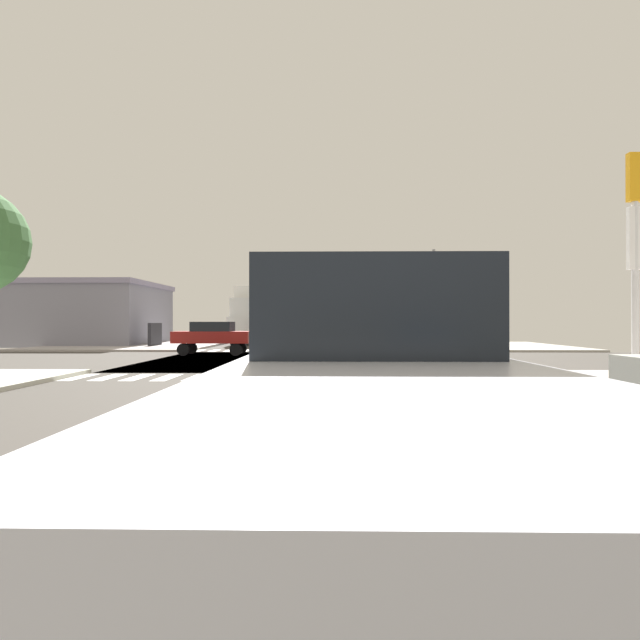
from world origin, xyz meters
The scene contains 14 objects.
ground centered at (0.00, 0.00, -0.03)m, with size 90.00×90.00×0.05m.
sidewalk_corner_ne centered at (13.00, 12.00, 0.07)m, with size 12.00×12.00×0.14m.
sidewalk_corner_nw centered at (-13.00, 12.00, 0.07)m, with size 12.00×12.00×0.14m.
crosswalk_near centered at (-0.25, -7.30, 0.00)m, with size 13.50×2.00×0.01m.
crosswalk_far centered at (-0.25, 7.30, 0.00)m, with size 13.50×2.00×0.01m.
traffic_signal_mast centered at (5.80, 6.93, 4.82)m, with size 6.80×0.55×6.52m.
street_lamp centered at (7.95, 20.66, 4.87)m, with size 1.78×0.32×8.17m.
bank_building centered at (-19.73, 15.03, 2.55)m, with size 15.93×9.71×5.08m.
sedan_nearside_1 centered at (-5.00, 29.45, 1.12)m, with size 1.80×4.30×1.88m.
sedan_farside_2 centered at (-4.90, 3.50, 1.12)m, with size 4.30×1.80×1.88m.
pickup_queued_1 centered at (2.00, -19.52, 1.29)m, with size 2.00×5.10×2.35m.
box_truck_trailing_1 centered at (-2.00, 15.77, 2.56)m, with size 2.40×7.20×4.85m.
suv_middle_1 centered at (-2.00, 34.59, 1.39)m, with size 1.96×4.60×2.34m.
box_truck_outer_2 centered at (-5.00, 16.73, 2.56)m, with size 2.40×7.20×4.85m.
Camera 1 is at (1.66, -22.85, 1.87)m, focal length 26.11 mm.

